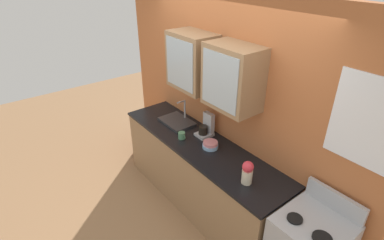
% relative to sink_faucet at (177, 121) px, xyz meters
% --- Properties ---
extents(ground_plane, '(10.00, 10.00, 0.00)m').
position_rel_sink_faucet_xyz_m(ground_plane, '(0.58, -0.08, -0.95)').
color(ground_plane, '#936B47').
extents(back_wall_unit, '(3.91, 0.47, 2.62)m').
position_rel_sink_faucet_xyz_m(back_wall_unit, '(0.58, 0.25, 0.47)').
color(back_wall_unit, '#B76638').
rests_on(back_wall_unit, ground_plane).
extents(counter, '(2.47, 0.65, 0.93)m').
position_rel_sink_faucet_xyz_m(counter, '(0.58, -0.08, -0.49)').
color(counter, '#93704C').
rests_on(counter, ground_plane).
extents(sink_faucet, '(0.46, 0.33, 0.30)m').
position_rel_sink_faucet_xyz_m(sink_faucet, '(0.00, 0.00, 0.00)').
color(sink_faucet, '#2D2D30').
rests_on(sink_faucet, counter).
extents(bowl_stack, '(0.18, 0.18, 0.08)m').
position_rel_sink_faucet_xyz_m(bowl_stack, '(0.73, -0.04, 0.02)').
color(bowl_stack, '#8CB7E0').
rests_on(bowl_stack, counter).
extents(vase, '(0.11, 0.11, 0.25)m').
position_rel_sink_faucet_xyz_m(vase, '(1.41, -0.16, 0.11)').
color(vase, beige).
rests_on(vase, counter).
extents(cup_near_sink, '(0.12, 0.09, 0.09)m').
position_rel_sink_faucet_xyz_m(cup_near_sink, '(0.37, -0.19, 0.02)').
color(cup_near_sink, '#4C7F59').
rests_on(cup_near_sink, counter).
extents(coffee_maker, '(0.17, 0.20, 0.29)m').
position_rel_sink_faucet_xyz_m(coffee_maker, '(0.48, 0.10, 0.09)').
color(coffee_maker, '#B7B7BC').
rests_on(coffee_maker, counter).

